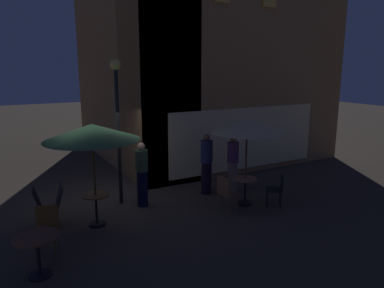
# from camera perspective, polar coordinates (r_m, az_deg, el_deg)

# --- Properties ---
(ground_plane) EXTENTS (60.00, 60.00, 0.00)m
(ground_plane) POSITION_cam_1_polar(r_m,az_deg,el_deg) (9.80, -13.24, -10.11)
(ground_plane) COLOR #3C342C
(cafe_building) EXTENTS (8.41, 8.10, 8.13)m
(cafe_building) POSITION_cam_1_polar(r_m,az_deg,el_deg) (13.75, -1.43, 13.81)
(cafe_building) COLOR #A77949
(cafe_building) RESTS_ON ground
(street_lamp_near_corner) EXTENTS (0.28, 0.28, 3.85)m
(street_lamp_near_corner) POSITION_cam_1_polar(r_m,az_deg,el_deg) (9.58, -11.71, 5.21)
(street_lamp_near_corner) COLOR black
(street_lamp_near_corner) RESTS_ON ground
(menu_sandwich_board) EXTENTS (0.71, 0.61, 0.94)m
(menu_sandwich_board) POSITION_cam_1_polar(r_m,az_deg,el_deg) (9.12, -21.68, -9.11)
(menu_sandwich_board) COLOR black
(menu_sandwich_board) RESTS_ON ground
(cafe_table_0) EXTENTS (0.64, 0.64, 0.73)m
(cafe_table_0) POSITION_cam_1_polar(r_m,az_deg,el_deg) (9.86, 8.40, -6.70)
(cafe_table_0) COLOR black
(cafe_table_0) RESTS_ON ground
(cafe_table_1) EXTENTS (0.62, 0.62, 0.76)m
(cafe_table_1) POSITION_cam_1_polar(r_m,az_deg,el_deg) (8.79, -14.92, -9.30)
(cafe_table_1) COLOR black
(cafe_table_1) RESTS_ON ground
(cafe_table_2) EXTENTS (0.79, 0.79, 0.77)m
(cafe_table_2) POSITION_cam_1_polar(r_m,az_deg,el_deg) (7.11, -23.24, -14.60)
(cafe_table_2) COLOR black
(cafe_table_2) RESTS_ON ground
(patio_umbrella_0) EXTENTS (1.92, 1.92, 2.35)m
(patio_umbrella_0) POSITION_cam_1_polar(r_m,az_deg,el_deg) (9.46, 8.71, 2.84)
(patio_umbrella_0) COLOR black
(patio_umbrella_0) RESTS_ON ground
(patio_umbrella_1) EXTENTS (2.14, 2.14, 2.42)m
(patio_umbrella_1) POSITION_cam_1_polar(r_m,az_deg,el_deg) (8.33, -15.56, 1.74)
(patio_umbrella_1) COLOR black
(patio_umbrella_1) RESTS_ON ground
(cafe_chair_0) EXTENTS (0.49, 0.49, 0.95)m
(cafe_chair_0) POSITION_cam_1_polar(r_m,az_deg,el_deg) (9.28, 5.35, -7.32)
(cafe_chair_0) COLOR brown
(cafe_chair_0) RESTS_ON ground
(cafe_chair_1) EXTENTS (0.60, 0.60, 0.88)m
(cafe_chair_1) POSITION_cam_1_polar(r_m,az_deg,el_deg) (9.88, 13.40, -6.64)
(cafe_chair_1) COLOR black
(cafe_chair_1) RESTS_ON ground
(cafe_chair_2) EXTENTS (0.55, 0.55, 0.97)m
(cafe_chair_2) POSITION_cam_1_polar(r_m,az_deg,el_deg) (7.86, -21.97, -11.93)
(cafe_chair_2) COLOR brown
(cafe_chair_2) RESTS_ON ground
(patron_standing_0) EXTENTS (0.33, 0.33, 1.73)m
(patron_standing_0) POSITION_cam_1_polar(r_m,az_deg,el_deg) (9.62, -7.91, -4.79)
(patron_standing_0) COLOR black
(patron_standing_0) RESTS_ON ground
(patron_standing_1) EXTENTS (0.34, 0.34, 1.70)m
(patron_standing_1) POSITION_cam_1_polar(r_m,az_deg,el_deg) (10.68, 6.47, -3.16)
(patron_standing_1) COLOR slate
(patron_standing_1) RESTS_ON ground
(patron_standing_2) EXTENTS (0.35, 0.35, 1.78)m
(patron_standing_2) POSITION_cam_1_polar(r_m,az_deg,el_deg) (10.47, 2.31, -3.16)
(patron_standing_2) COLOR black
(patron_standing_2) RESTS_ON ground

